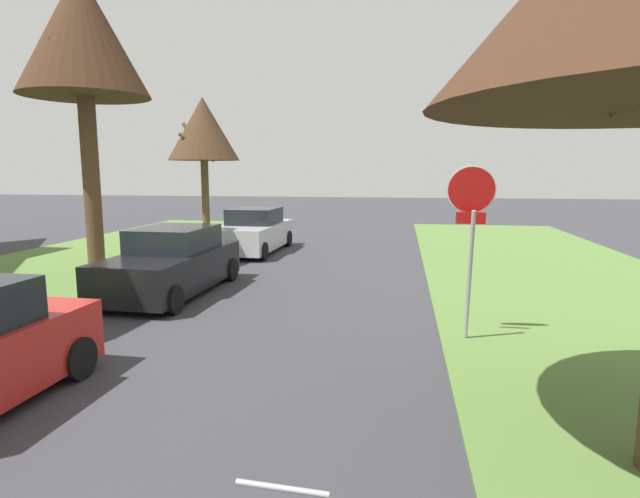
{
  "coord_description": "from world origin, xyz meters",
  "views": [
    {
      "loc": [
        2.88,
        1.79,
        2.88
      ],
      "look_at": [
        1.49,
        10.5,
        1.54
      ],
      "focal_mm": 28.61,
      "sensor_mm": 36.0,
      "label": 1
    }
  ],
  "objects_px": {
    "street_tree_left_mid_b": "(82,37)",
    "street_tree_left_far": "(203,130)",
    "parked_sedan_silver": "(254,232)",
    "stop_sign_far": "(471,215)",
    "parked_sedan_black": "(172,263)"
  },
  "relations": [
    {
      "from": "parked_sedan_silver",
      "to": "parked_sedan_black",
      "type": "bearing_deg",
      "value": -90.93
    },
    {
      "from": "street_tree_left_mid_b",
      "to": "parked_sedan_black",
      "type": "bearing_deg",
      "value": -33.95
    },
    {
      "from": "parked_sedan_silver",
      "to": "street_tree_left_mid_b",
      "type": "bearing_deg",
      "value": -130.72
    },
    {
      "from": "street_tree_left_mid_b",
      "to": "street_tree_left_far",
      "type": "distance_m",
      "value": 7.51
    },
    {
      "from": "street_tree_left_far",
      "to": "parked_sedan_black",
      "type": "distance_m",
      "value": 10.73
    },
    {
      "from": "street_tree_left_mid_b",
      "to": "parked_sedan_silver",
      "type": "relative_size",
      "value": 1.87
    },
    {
      "from": "street_tree_left_mid_b",
      "to": "street_tree_left_far",
      "type": "relative_size",
      "value": 1.41
    },
    {
      "from": "parked_sedan_black",
      "to": "parked_sedan_silver",
      "type": "distance_m",
      "value": 6.47
    },
    {
      "from": "stop_sign_far",
      "to": "street_tree_left_mid_b",
      "type": "relative_size",
      "value": 0.35
    },
    {
      "from": "stop_sign_far",
      "to": "parked_sedan_silver",
      "type": "distance_m",
      "value": 11.11
    },
    {
      "from": "stop_sign_far",
      "to": "parked_sedan_silver",
      "type": "bearing_deg",
      "value": 125.5
    },
    {
      "from": "parked_sedan_silver",
      "to": "stop_sign_far",
      "type": "bearing_deg",
      "value": -54.5
    },
    {
      "from": "street_tree_left_far",
      "to": "parked_sedan_silver",
      "type": "xyz_separation_m",
      "value": [
        3.02,
        -3.09,
        -3.89
      ]
    },
    {
      "from": "stop_sign_far",
      "to": "street_tree_left_mid_b",
      "type": "bearing_deg",
      "value": 154.16
    },
    {
      "from": "stop_sign_far",
      "to": "street_tree_left_far",
      "type": "height_order",
      "value": "street_tree_left_far"
    }
  ]
}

